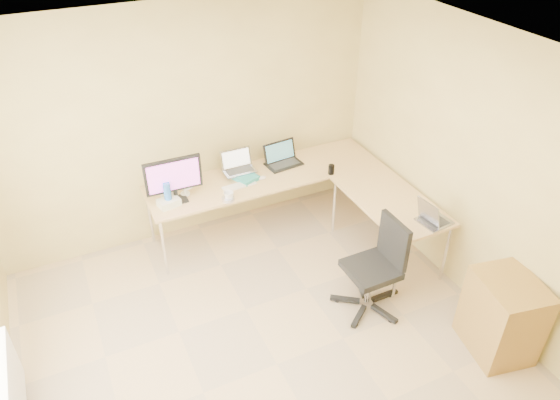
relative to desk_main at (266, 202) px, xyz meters
name	(u,v)px	position (x,y,z in m)	size (l,w,h in m)	color
floor	(277,364)	(-0.72, -1.85, -0.36)	(4.50, 4.50, 0.00)	tan
ceiling	(275,79)	(-0.72, -1.85, 2.24)	(4.50, 4.50, 0.00)	white
wall_back	(187,126)	(-0.72, 0.40, 0.93)	(4.50, 4.50, 0.00)	#CCBB72
wall_right	(493,184)	(1.38, -1.85, 0.93)	(4.50, 4.50, 0.00)	#CCBB72
desk_main	(266,202)	(0.00, 0.00, 0.00)	(2.65, 0.70, 0.73)	tan
desk_return	(387,227)	(0.98, -1.00, 0.00)	(0.70, 1.30, 0.73)	tan
monitor	(174,180)	(-1.04, -0.08, 0.61)	(0.58, 0.19, 0.49)	black
book_stack	(244,177)	(-0.24, 0.02, 0.39)	(0.21, 0.28, 0.05)	teal
laptop_center	(239,162)	(-0.26, 0.12, 0.53)	(0.35, 0.27, 0.23)	#ABAEC4
laptop_black	(284,155)	(0.28, 0.11, 0.49)	(0.40, 0.29, 0.25)	black
keyboard	(239,185)	(-0.35, -0.10, 0.37)	(0.37, 0.10, 0.02)	silver
mouse	(262,178)	(-0.07, -0.07, 0.38)	(0.09, 0.06, 0.03)	beige
mug	(229,196)	(-0.54, -0.30, 0.41)	(0.10, 0.10, 0.10)	silver
cd_stack	(228,199)	(-0.55, -0.30, 0.38)	(0.14, 0.14, 0.03)	silver
water_bottle	(168,194)	(-1.13, -0.13, 0.50)	(0.07, 0.07, 0.26)	blue
papers	(170,196)	(-1.07, 0.02, 0.37)	(0.18, 0.26, 0.01)	beige
white_box	(169,202)	(-1.13, -0.13, 0.40)	(0.21, 0.15, 0.08)	beige
desk_fan	(184,183)	(-0.92, -0.01, 0.50)	(0.22, 0.22, 0.28)	white
black_cup	(331,169)	(0.67, -0.30, 0.42)	(0.07, 0.07, 0.11)	black
laptop_return	(436,212)	(1.13, -1.50, 0.48)	(0.27, 0.34, 0.23)	#8F92A6
office_chair	(371,267)	(0.37, -1.58, 0.14)	(0.58, 0.58, 0.97)	black
cabinet	(501,318)	(1.13, -2.50, -0.01)	(0.48, 0.59, 0.82)	brown
radiator	(11,389)	(-2.75, -1.45, -0.02)	(0.09, 0.80, 0.55)	white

